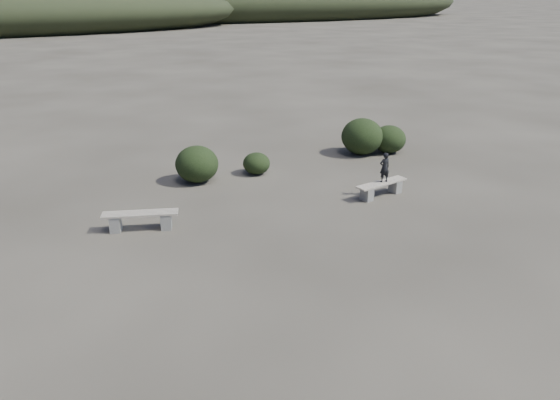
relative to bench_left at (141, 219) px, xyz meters
name	(u,v)px	position (x,y,z in m)	size (l,w,h in m)	color
ground	(373,304)	(3.52, -5.63, -0.30)	(1200.00, 1200.00, 0.00)	#312D26
bench_left	(141,219)	(0.00, 0.00, 0.00)	(2.00, 0.96, 0.49)	slate
bench_right	(381,188)	(7.19, -0.55, -0.02)	(1.85, 0.70, 0.45)	slate
seated_person	(385,167)	(7.26, -0.53, 0.62)	(0.33, 0.22, 0.92)	black
shrub_b	(197,164)	(2.47, 3.12, 0.31)	(1.41, 1.41, 1.21)	black
shrub_c	(256,163)	(4.54, 3.06, 0.07)	(0.93, 0.93, 0.74)	black
shrub_d	(362,136)	(9.14, 3.63, 0.39)	(1.58, 1.58, 1.38)	black
shrub_e	(389,139)	(10.21, 3.36, 0.23)	(1.28, 1.28, 1.06)	black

